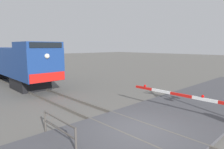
# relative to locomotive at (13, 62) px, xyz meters

# --- Properties ---
(ground_plane) EXTENTS (160.00, 160.00, 0.00)m
(ground_plane) POSITION_rel_locomotive_xyz_m (0.00, -15.89, -2.07)
(ground_plane) COLOR #605E59
(rail_track_left) EXTENTS (0.08, 80.00, 0.15)m
(rail_track_left) POSITION_rel_locomotive_xyz_m (-0.72, -15.89, -2.00)
(rail_track_left) COLOR #59544C
(rail_track_left) RESTS_ON ground_plane
(rail_track_right) EXTENTS (0.08, 80.00, 0.15)m
(rail_track_right) POSITION_rel_locomotive_xyz_m (0.72, -15.89, -2.00)
(rail_track_right) COLOR #59544C
(rail_track_right) RESTS_ON ground_plane
(road_surface) EXTENTS (36.00, 5.07, 0.15)m
(road_surface) POSITION_rel_locomotive_xyz_m (0.00, -15.89, -2.00)
(road_surface) COLOR #47474C
(road_surface) RESTS_ON ground_plane
(locomotive) EXTENTS (2.79, 15.53, 3.93)m
(locomotive) POSITION_rel_locomotive_xyz_m (0.00, 0.00, 0.00)
(locomotive) COLOR black
(locomotive) RESTS_ON ground_plane
(guard_railing) EXTENTS (0.08, 2.39, 0.95)m
(guard_railing) POSITION_rel_locomotive_xyz_m (-2.86, -14.26, -1.46)
(guard_railing) COLOR #4C4742
(guard_railing) RESTS_ON ground_plane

